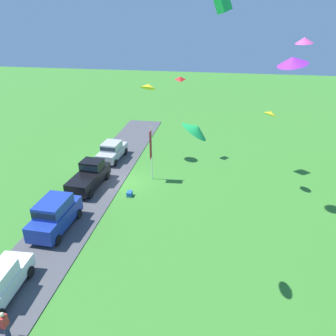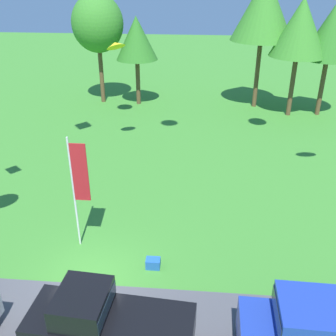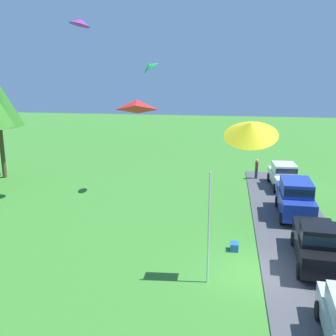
{
  "view_description": "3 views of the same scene",
  "coord_description": "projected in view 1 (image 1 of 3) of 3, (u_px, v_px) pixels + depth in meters",
  "views": [
    {
      "loc": [
        24.71,
        8.2,
        13.82
      ],
      "look_at": [
        1.46,
        4.18,
        2.5
      ],
      "focal_mm": 35.0,
      "sensor_mm": 36.0,
      "label": 1
    },
    {
      "loc": [
        3.77,
        -10.86,
        10.65
      ],
      "look_at": [
        2.33,
        5.55,
        2.14
      ],
      "focal_mm": 42.0,
      "sensor_mm": 36.0,
      "label": 2
    },
    {
      "loc": [
        -16.51,
        1.66,
        9.02
      ],
      "look_at": [
        0.85,
        4.29,
        4.53
      ],
      "focal_mm": 42.0,
      "sensor_mm": 36.0,
      "label": 3
    }
  ],
  "objects": [
    {
      "name": "kite_delta_high_right",
      "position": [
        148.0,
        86.0,
        30.98
      ],
      "size": [
        1.69,
        1.66,
        0.94
      ],
      "primitive_type": "cone",
      "rotation": [
        0.4,
        0.0,
        4.58
      ],
      "color": "yellow"
    },
    {
      "name": "pavement_strip",
      "position": [
        100.0,
        180.0,
        29.53
      ],
      "size": [
        36.0,
        4.4,
        0.06
      ],
      "primitive_type": "cube",
      "color": "#4C4C51",
      "rests_on": "ground"
    },
    {
      "name": "kite_delta_over_trees",
      "position": [
        293.0,
        61.0,
        14.66
      ],
      "size": [
        1.94,
        1.95,
        0.67
      ],
      "primitive_type": "cone",
      "rotation": [
        -0.24,
        0.0,
        3.78
      ],
      "color": "purple"
    },
    {
      "name": "car_suv_mid_row",
      "position": [
        55.0,
        214.0,
        22.43
      ],
      "size": [
        4.65,
        2.15,
        2.28
      ],
      "color": "#1E389E",
      "rests_on": "ground"
    },
    {
      "name": "flag_banner",
      "position": [
        151.0,
        148.0,
        28.31
      ],
      "size": [
        0.71,
        0.08,
        4.97
      ],
      "color": "silver",
      "rests_on": "ground"
    },
    {
      "name": "kite_delta_low_drifter",
      "position": [
        271.0,
        113.0,
        25.59
      ],
      "size": [
        1.55,
        1.55,
        0.73
      ],
      "primitive_type": "cone",
      "rotation": [
        -0.45,
        0.0,
        0.69
      ],
      "color": "yellow"
    },
    {
      "name": "car_sedan_near_entrance",
      "position": [
        112.0,
        150.0,
        33.34
      ],
      "size": [
        4.5,
        2.17,
        1.84
      ],
      "color": "#B7B7BC",
      "rests_on": "ground"
    },
    {
      "name": "kite_box_mid_center",
      "position": [
        223.0,
        4.0,
        25.65
      ],
      "size": [
        1.32,
        1.61,
        1.6
      ],
      "primitive_type": "cube",
      "rotation": [
        0.2,
        0.3,
        5.49
      ],
      "color": "green"
    },
    {
      "name": "kite_diamond_high_left",
      "position": [
        180.0,
        78.0,
        30.96
      ],
      "size": [
        0.95,
        0.91,
        0.46
      ],
      "primitive_type": "pyramid",
      "rotation": [
        0.28,
        0.0,
        1.74
      ],
      "color": "red"
    },
    {
      "name": "kite_delta_near_flag",
      "position": [
        196.0,
        129.0,
        14.47
      ],
      "size": [
        1.5,
        1.47,
        0.99
      ],
      "primitive_type": "cone",
      "rotation": [
        -0.59,
        0.0,
        0.18
      ],
      "color": "green"
    },
    {
      "name": "cooler_box",
      "position": [
        130.0,
        194.0,
        27.05
      ],
      "size": [
        0.56,
        0.4,
        0.4
      ],
      "primitive_type": "cube",
      "color": "blue",
      "rests_on": "ground"
    },
    {
      "name": "kite_delta_trailing_tail",
      "position": [
        304.0,
        40.0,
        23.81
      ],
      "size": [
        1.84,
        1.84,
        0.57
      ],
      "primitive_type": "cone",
      "rotation": [
        -0.12,
        0.0,
        3.94
      ],
      "color": "#EA4C9E"
    },
    {
      "name": "person_watching_sky",
      "position": [
        5.0,
        326.0,
        14.91
      ],
      "size": [
        0.36,
        0.24,
        1.71
      ],
      "color": "#2D334C",
      "rests_on": "ground"
    },
    {
      "name": "car_pickup_far_end",
      "position": [
        90.0,
        175.0,
        28.13
      ],
      "size": [
        5.13,
        2.34,
        2.14
      ],
      "color": "black",
      "rests_on": "ground"
    },
    {
      "name": "ground_plane",
      "position": [
        125.0,
        183.0,
        29.19
      ],
      "size": [
        120.0,
        120.0,
        0.0
      ],
      "primitive_type": "plane",
      "color": "#3D842D"
    }
  ]
}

